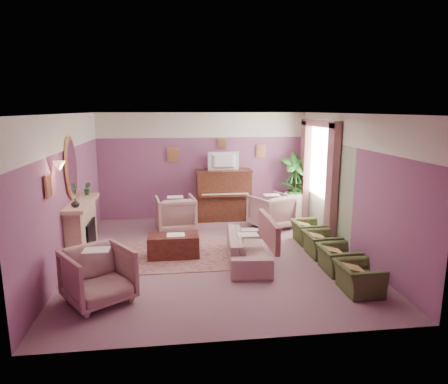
{
  "coord_description": "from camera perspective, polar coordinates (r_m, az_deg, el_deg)",
  "views": [
    {
      "loc": [
        -0.77,
        -7.53,
        2.88
      ],
      "look_at": [
        0.23,
        0.4,
        1.22
      ],
      "focal_mm": 32.0,
      "sensor_mm": 36.0,
      "label": 1
    }
  ],
  "objects": [
    {
      "name": "wall_back",
      "position": [
        10.66,
        -2.95,
        3.75
      ],
      "size": [
        5.5,
        0.02,
        2.8
      ],
      "primitive_type": "cube",
      "color": "#774A77",
      "rests_on": "floor"
    },
    {
      "name": "floor",
      "position": [
        8.1,
        -1.25,
        -9.1
      ],
      "size": [
        5.5,
        6.0,
        0.01
      ],
      "primitive_type": "cube",
      "color": "#825A66",
      "rests_on": "ground"
    },
    {
      "name": "olive_chair_a",
      "position": [
        6.83,
        18.69,
        -10.97
      ],
      "size": [
        0.51,
        0.73,
        0.63
      ],
      "primitive_type": "imported",
      "color": "#455429",
      "rests_on": "floor"
    },
    {
      "name": "fireplace_surround",
      "position": [
        8.28,
        -19.63,
        -5.32
      ],
      "size": [
        0.3,
        1.4,
        1.1
      ],
      "primitive_type": "cube",
      "color": "tan",
      "rests_on": "floor"
    },
    {
      "name": "mantel_shelf",
      "position": [
        8.13,
        -19.7,
        -1.47
      ],
      "size": [
        0.4,
        1.55,
        0.07
      ],
      "primitive_type": "cube",
      "color": "tan",
      "rests_on": "fireplace_surround"
    },
    {
      "name": "curtain_left",
      "position": [
        8.98,
        15.16,
        1.19
      ],
      "size": [
        0.16,
        0.34,
        2.6
      ],
      "primitive_type": "cube",
      "color": "#8A5255",
      "rests_on": "floor"
    },
    {
      "name": "floral_armchair_front",
      "position": [
        6.41,
        -17.56,
        -10.96
      ],
      "size": [
        0.89,
        0.89,
        0.93
      ],
      "primitive_type": "imported",
      "color": "tan",
      "rests_on": "floor"
    },
    {
      "name": "wall_right",
      "position": [
        8.44,
        17.62,
        1.09
      ],
      "size": [
        0.02,
        6.0,
        2.8
      ],
      "primitive_type": "cube",
      "color": "#774A77",
      "rests_on": "floor"
    },
    {
      "name": "floral_armchair_right",
      "position": [
        9.88,
        6.79,
        -2.48
      ],
      "size": [
        0.89,
        0.89,
        0.93
      ],
      "primitive_type": "imported",
      "color": "tan",
      "rests_on": "floor"
    },
    {
      "name": "piano_keyshelf",
      "position": [
        10.17,
        0.18,
        -0.51
      ],
      "size": [
        1.3,
        0.12,
        0.06
      ],
      "primitive_type": "cube",
      "color": "#4C2517",
      "rests_on": "piano"
    },
    {
      "name": "wall_front",
      "position": [
        4.83,
        2.37,
        -6.15
      ],
      "size": [
        5.5,
        0.02,
        2.8
      ],
      "primitive_type": "cube",
      "color": "#774A77",
      "rests_on": "floor"
    },
    {
      "name": "mantel_plant",
      "position": [
        8.62,
        -18.95,
        0.46
      ],
      "size": [
        0.16,
        0.16,
        0.28
      ],
      "primitive_type": "imported",
      "color": "#1D5117",
      "rests_on": "mantel_shelf"
    },
    {
      "name": "side_plant_small",
      "position": [
        10.69,
        10.85,
        0.53
      ],
      "size": [
        0.16,
        0.16,
        0.28
      ],
      "primitive_type": "imported",
      "color": "#1D5117",
      "rests_on": "side_table"
    },
    {
      "name": "sconce_shade",
      "position": [
        6.99,
        -22.48,
        3.44
      ],
      "size": [
        0.2,
        0.2,
        0.16
      ],
      "primitive_type": "cone",
      "color": "#F9B190",
      "rests_on": "wall_left"
    },
    {
      "name": "curtain_right",
      "position": [
        10.68,
        11.46,
        3.0
      ],
      "size": [
        0.16,
        0.34,
        2.6
      ],
      "primitive_type": "cube",
      "color": "#8A5255",
      "rests_on": "floor"
    },
    {
      "name": "pelmet",
      "position": [
        9.7,
        13.5,
        9.53
      ],
      "size": [
        0.16,
        2.2,
        0.16
      ],
      "primitive_type": "cube",
      "color": "#8A5255",
      "rests_on": "wall_right"
    },
    {
      "name": "wall_left",
      "position": [
        7.93,
        -21.49,
        0.15
      ],
      "size": [
        0.02,
        6.0,
        2.8
      ],
      "primitive_type": "cube",
      "color": "#774A77",
      "rests_on": "floor"
    },
    {
      "name": "window_blind",
      "position": [
        9.79,
        13.7,
        4.49
      ],
      "size": [
        0.03,
        1.4,
        1.8
      ],
      "primitive_type": "cube",
      "color": "beige",
      "rests_on": "wall_right"
    },
    {
      "name": "ceiling",
      "position": [
        7.57,
        -1.34,
        11.13
      ],
      "size": [
        5.5,
        6.0,
        0.01
      ],
      "primitive_type": "cube",
      "color": "white",
      "rests_on": "wall_back"
    },
    {
      "name": "piano",
      "position": [
        10.53,
        -0.06,
        -0.48
      ],
      "size": [
        1.4,
        0.6,
        1.3
      ],
      "primitive_type": "cube",
      "color": "#4C2517",
      "rests_on": "floor"
    },
    {
      "name": "floral_armchair_left",
      "position": [
        9.67,
        -6.93,
        -2.81
      ],
      "size": [
        0.89,
        0.89,
        0.93
      ],
      "primitive_type": "imported",
      "color": "tan",
      "rests_on": "floor"
    },
    {
      "name": "print_back_right",
      "position": [
        10.8,
        5.32,
        5.85
      ],
      "size": [
        0.26,
        0.03,
        0.34
      ],
      "primitive_type": "cube",
      "color": "tan",
      "rests_on": "wall_back"
    },
    {
      "name": "mirror_glass",
      "position": [
        8.03,
        -20.84,
        3.24
      ],
      "size": [
        0.01,
        0.6,
        1.06
      ],
      "primitive_type": "ellipsoid",
      "color": "white",
      "rests_on": "wall_left"
    },
    {
      "name": "fire_ember",
      "position": [
        8.35,
        -18.53,
        -7.48
      ],
      "size": [
        0.06,
        0.54,
        0.1
      ],
      "primitive_type": "cube",
      "color": "#FF6800",
      "rests_on": "floor"
    },
    {
      "name": "mirror_frame",
      "position": [
        8.04,
        -21.01,
        3.24
      ],
      "size": [
        0.04,
        0.72,
        1.2
      ],
      "primitive_type": "ellipsoid",
      "color": "tan",
      "rests_on": "wall_left"
    },
    {
      "name": "stripe_panel",
      "position": [
        9.67,
        14.24,
        0.62
      ],
      "size": [
        0.01,
        3.0,
        2.15
      ],
      "primitive_type": "cube",
      "color": "#95A281",
      "rests_on": "wall_right"
    },
    {
      "name": "side_table",
      "position": [
        10.85,
        9.99,
        -1.92
      ],
      "size": [
        0.52,
        0.52,
        0.7
      ],
      "primitive_type": "cylinder",
      "color": "white",
      "rests_on": "floor"
    },
    {
      "name": "fireplace_inset",
      "position": [
        8.3,
        -18.89,
        -6.31
      ],
      "size": [
        0.18,
        0.72,
        0.68
      ],
      "primitive_type": "cube",
      "color": "black",
      "rests_on": "floor"
    },
    {
      "name": "olive_chair_b",
      "position": [
        7.53,
        15.98,
        -8.67
      ],
      "size": [
        0.51,
        0.73,
        0.63
      ],
      "primitive_type": "imported",
      "color": "#455429",
      "rests_on": "floor"
    },
    {
      "name": "mantel_vase",
      "position": [
        7.63,
        -20.48,
        -1.52
      ],
      "size": [
        0.16,
        0.16,
        0.16
      ],
      "primitive_type": "imported",
      "color": "silver",
      "rests_on": "mantel_shelf"
    },
    {
      "name": "sofa_throw",
      "position": [
        7.71,
        6.4,
        -5.53
      ],
      "size": [
        0.1,
        1.43,
        0.52
      ],
      "primitive_type": "cube",
      "color": "#8A5255",
      "rests_on": "sofa"
    },
    {
      "name": "area_rug",
      "position": [
        8.16,
        -6.64,
        -8.97
      ],
      "size": [
        2.51,
        1.81,
        0.01
      ],
      "primitive_type": "cube",
      "rotation": [
        0.0,
        0.0,
        -0.0
      ],
      "color": "#8B5754",
      "rests_on": "floor"
    },
    {
      "name": "table_paper",
      "position": [
        7.96,
        -6.91,
        -6.09
      ],
      "size": [
        0.35,
        0.28,
        0.01
      ],
      "primitive_type": "cube",
      "color": "white",
      "rests_on": "coffee_table"
    },
    {
      "name": "olive_chair_c",
      "position": [
        8.24,
        13.75,
        -6.75
      ],
      "size": [
        0.51,
        0.73,
        0.63
      ],
      "primitive_type": "imported",
      "color": "#455429",
      "rests_on": "floor"
    },
    {
      "name": "palm_plant",
      "position": [
        10.68,
        10.02,
        1.75
      ],
      "size": [
        0.76,
        0.76,
        1.44
      ],
      "primitive_type": "imported",
      "color": "#1D5117",
      "rests_on": "palm_pot"
    },
    {
      "name": "print_left_wall",
      "position": [
        6.72,
        -23.82,
        0.78
      ],
      "size": [
        0.03,
        0.28,
        0.36
      ],
      "primitive_type": "cube",
      "color": "tan",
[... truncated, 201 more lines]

